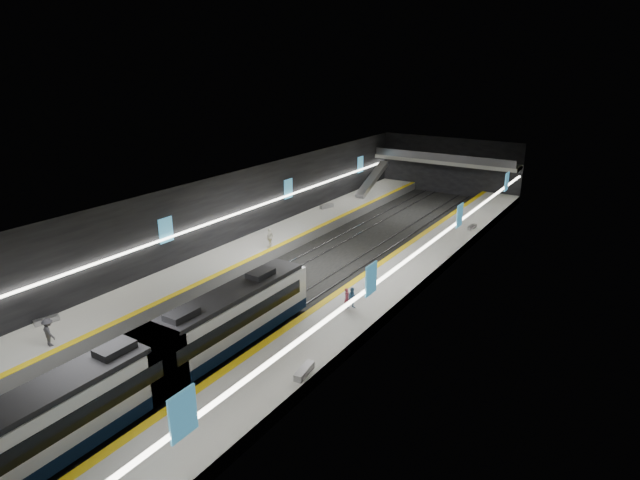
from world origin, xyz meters
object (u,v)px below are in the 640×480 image
Objects in this scene: bench_right_near at (304,371)px; passenger_left_b at (49,332)px; train at (154,361)px; bench_left_far at (327,206)px; bench_left_near at (46,320)px; escalator at (372,179)px; passenger_right_b at (353,298)px; bench_right_far at (472,227)px; passenger_right_a at (347,298)px; passenger_left_a at (270,238)px.

bench_right_near is 16.77m from passenger_left_b.
train is 14.54× the size of bench_left_far.
bench_right_near is (18.13, -31.53, -0.00)m from bench_left_far.
bench_left_near is (-11.78, 0.58, -1.00)m from train.
bench_right_near reaches higher than bench_left_near.
escalator reaches higher than passenger_right_b.
bench_right_far is 24.09m from passenger_right_a.
bench_left_near is 19.29m from bench_right_near.
bench_right_near is (18.78, 4.40, 0.03)m from bench_left_near.
train is 11.83m from bench_left_near.
train is 14.25× the size of passenger_left_b.
train is at bearing -155.11° from passenger_right_b.
passenger_right_a is at bearing -123.63° from passenger_left_b.
passenger_right_b is (0.35, 0.23, 0.02)m from passenger_right_a.
escalator is at bearing 69.79° from passenger_right_b.
escalator is 4.34× the size of bench_right_near.
passenger_right_b is 15.20m from passenger_left_a.
bench_left_far is 0.98× the size of passenger_left_b.
passenger_left_b is at bearing -12.52° from bench_left_near.
bench_left_near is at bearing 132.84° from passenger_right_a.
bench_left_far is 37.68m from passenger_left_b.
passenger_right_a is 0.83× the size of passenger_left_b.
passenger_right_a is at bearing 48.68° from passenger_left_a.
passenger_left_a is (3.54, 20.86, 0.76)m from bench_left_near.
bench_left_near is 41.60m from bench_right_far.
bench_left_near is 0.85× the size of passenger_left_b.
passenger_right_b reaches higher than bench_left_near.
train is 38.18m from bench_left_far.
train reaches higher than bench_left_near.
escalator is at bearing 172.85° from passenger_left_a.
passenger_left_b is (-8.62, -1.07, -0.24)m from train.
bench_right_near is at bearing -150.70° from passenger_left_b.
bench_left_near is (-1.78, -45.83, -1.70)m from escalator.
bench_right_near is 1.16× the size of bench_right_far.
passenger_left_a is at bearing -85.96° from escalator.
passenger_right_b reaches higher than bench_right_far.
train is 8.65m from bench_right_near.
escalator reaches higher than bench_left_near.
passenger_right_a is at bearing 71.16° from train.
passenger_right_a is (14.75, -32.50, -1.11)m from escalator.
bench_right_near is 9.37m from passenger_right_b.
train is at bearing -56.37° from bench_left_far.
passenger_left_b reaches higher than bench_right_near.
passenger_right_b reaches higher than bench_left_far.
bench_right_far is 0.98× the size of passenger_right_b.
escalator is 35.65m from passenger_right_b.
passenger_left_b is at bearing -167.91° from bench_right_near.
train is 14.70m from passenger_right_a.
passenger_left_a is 22.52m from passenger_left_b.
bench_left_near is at bearing 173.50° from passenger_right_b.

